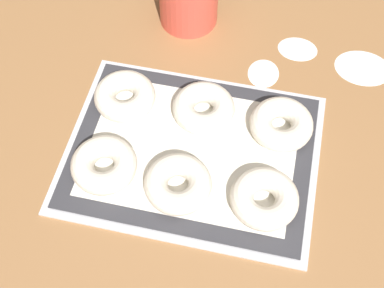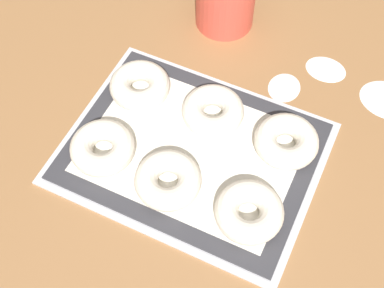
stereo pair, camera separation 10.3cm
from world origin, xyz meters
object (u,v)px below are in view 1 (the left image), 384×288
Objects in this scene: bagel_front_center at (181,184)px; bagel_back_left at (125,96)px; bagel_back_right at (281,124)px; baking_tray at (192,152)px; bagel_back_center at (204,108)px; bagel_front_left at (104,165)px; bagel_front_right at (264,199)px.

bagel_front_center and bagel_back_left have the same top height.
bagel_front_center is at bearing -47.73° from bagel_back_left.
bagel_back_right is at bearing 46.87° from bagel_front_center.
bagel_front_center is 1.00× the size of bagel_back_right.
baking_tray is 3.92× the size of bagel_back_center.
bagel_back_center is at bearing 47.54° from bagel_front_left.
bagel_back_right is at bearing 27.34° from baking_tray.
baking_tray is 3.92× the size of bagel_front_left.
bagel_front_center is (-0.00, -0.08, 0.03)m from baking_tray.
bagel_back_left is at bearing 152.32° from baking_tray.
bagel_front_right is 0.14m from bagel_back_right.
bagel_front_right is at bearing -28.47° from bagel_back_left.
bagel_front_right is 1.00× the size of bagel_back_left.
bagel_front_center and bagel_back_right have the same top height.
bagel_front_center and bagel_back_center have the same top height.
bagel_front_center is 0.13m from bagel_front_right.
baking_tray is at bearing 150.72° from bagel_front_right.
bagel_back_right is (0.14, 0.07, 0.03)m from baking_tray.
baking_tray is 0.15m from bagel_back_left.
bagel_front_right is 1.00× the size of bagel_back_right.
baking_tray is 3.92× the size of bagel_back_right.
bagel_front_left is 0.30m from bagel_back_right.
bagel_front_center is 0.20m from bagel_back_left.
bagel_front_center and bagel_front_right have the same top height.
bagel_back_center is at bearing 130.44° from bagel_front_right.
bagel_front_left is 0.19m from bagel_back_center.
bagel_front_left is at bearing 176.47° from bagel_front_center.
bagel_back_center and bagel_back_right have the same top height.
baking_tray is at bearing 28.18° from bagel_front_left.
bagel_back_left reaches higher than baking_tray.
bagel_front_right reaches higher than baking_tray.
bagel_back_right is at bearing -1.86° from bagel_back_center.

